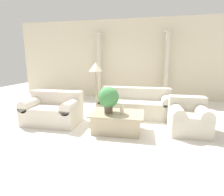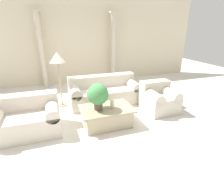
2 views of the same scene
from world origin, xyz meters
name	(u,v)px [view 2 (image 2 of 2)]	position (x,y,z in m)	size (l,w,h in m)	color
ground_plane	(103,115)	(0.00, 0.00, 0.00)	(16.00, 16.00, 0.00)	silver
wall_back	(79,41)	(0.00, 3.22, 1.60)	(10.00, 0.06, 3.20)	beige
sofa_long	(104,92)	(0.26, 0.74, 0.33)	(2.00, 0.86, 0.79)	beige
loveseat	(27,118)	(-1.73, -0.26, 0.34)	(1.35, 0.86, 0.79)	beige
coffee_table	(107,116)	(-0.05, -0.50, 0.22)	(1.17, 0.79, 0.43)	tan
potted_plant	(98,95)	(-0.24, -0.51, 0.76)	(0.46, 0.46, 0.58)	brown
pillar_candle	(112,104)	(0.07, -0.55, 0.53)	(0.09, 0.09, 0.20)	beige
floor_lamp	(57,60)	(-0.94, 0.92, 1.31)	(0.41, 0.41, 1.51)	gray
column_left	(41,50)	(-1.39, 2.89, 1.36)	(0.28, 0.28, 2.66)	beige
column_right	(113,47)	(1.29, 2.89, 1.36)	(0.28, 0.28, 2.66)	beige
armchair	(159,98)	(1.51, -0.20, 0.34)	(0.80, 0.87, 0.76)	beige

